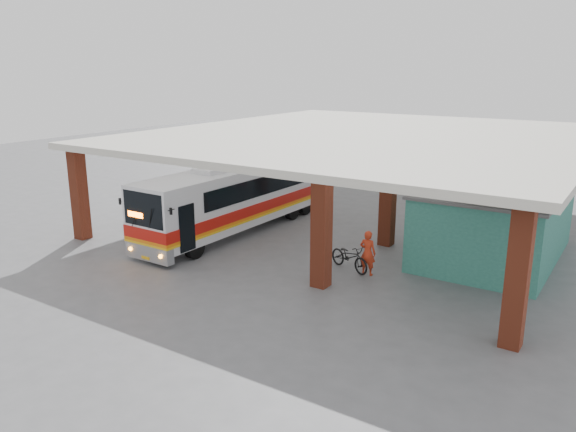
{
  "coord_description": "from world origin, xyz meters",
  "views": [
    {
      "loc": [
        12.72,
        -20.07,
        7.96
      ],
      "look_at": [
        -0.43,
        0.0,
        1.53
      ],
      "focal_mm": 35.0,
      "sensor_mm": 36.0,
      "label": 1
    }
  ],
  "objects_px": {
    "motorcycle": "(350,257)",
    "pedestrian": "(368,253)",
    "coach_bus": "(235,198)",
    "red_chair": "(463,214)"
  },
  "relations": [
    {
      "from": "coach_bus",
      "to": "motorcycle",
      "type": "relative_size",
      "value": 5.64
    },
    {
      "from": "motorcycle",
      "to": "pedestrian",
      "type": "bearing_deg",
      "value": -75.5
    },
    {
      "from": "coach_bus",
      "to": "pedestrian",
      "type": "xyz_separation_m",
      "value": [
        8.0,
        -1.82,
        -0.82
      ]
    },
    {
      "from": "motorcycle",
      "to": "pedestrian",
      "type": "xyz_separation_m",
      "value": [
        0.83,
        -0.1,
        0.34
      ]
    },
    {
      "from": "red_chair",
      "to": "pedestrian",
      "type": "bearing_deg",
      "value": -100.21
    },
    {
      "from": "coach_bus",
      "to": "red_chair",
      "type": "relative_size",
      "value": 15.11
    },
    {
      "from": "pedestrian",
      "to": "motorcycle",
      "type": "bearing_deg",
      "value": -8.55
    },
    {
      "from": "coach_bus",
      "to": "pedestrian",
      "type": "height_order",
      "value": "coach_bus"
    },
    {
      "from": "coach_bus",
      "to": "motorcycle",
      "type": "bearing_deg",
      "value": -12.96
    },
    {
      "from": "pedestrian",
      "to": "red_chair",
      "type": "xyz_separation_m",
      "value": [
        0.82,
        9.95,
        -0.54
      ]
    }
  ]
}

